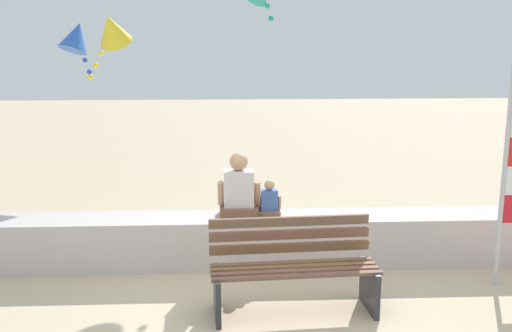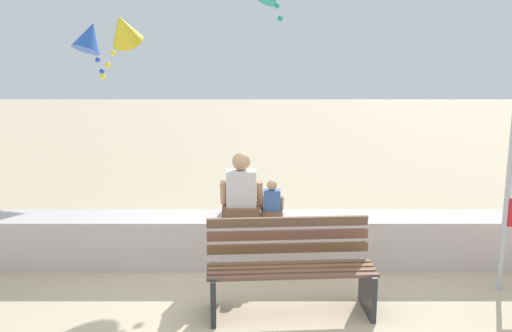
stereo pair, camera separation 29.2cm
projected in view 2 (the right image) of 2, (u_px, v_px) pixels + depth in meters
The scene contains 7 objects.
ground_plane at pixel (259, 306), 5.95m from camera, with size 40.00×40.00×0.00m, color #CAB391.
seawall_ledge at pixel (258, 240), 7.01m from camera, with size 6.79×0.58×0.58m, color beige.
park_bench at pixel (288, 270), 5.78m from camera, with size 1.65×0.71×0.88m.
person_adult at pixel (239, 191), 6.91m from camera, with size 0.49×0.36×0.76m.
person_child at pixel (269, 202), 6.94m from camera, with size 0.28×0.21×0.43m.
kite_blue at pixel (87, 37), 9.52m from camera, with size 0.74×0.76×0.88m.
kite_yellow at pixel (120, 30), 9.03m from camera, with size 0.75×0.77×1.08m.
Camera 2 is at (-0.05, -5.51, 2.64)m, focal length 41.79 mm.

